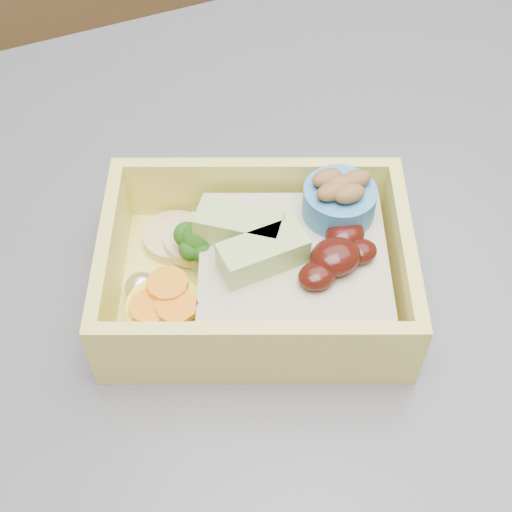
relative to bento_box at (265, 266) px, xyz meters
name	(u,v)px	position (x,y,z in m)	size (l,w,h in m)	color
bento_box	(265,266)	(0.00, 0.00, 0.00)	(0.22, 0.20, 0.07)	#E2D85D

